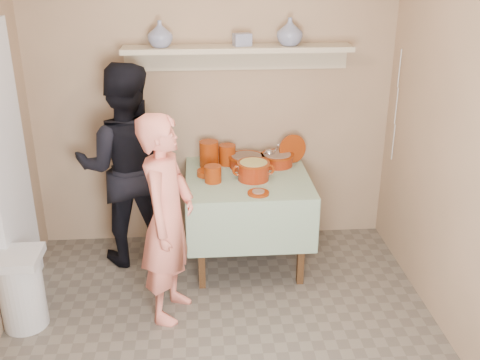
{
  "coord_description": "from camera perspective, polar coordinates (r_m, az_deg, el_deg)",
  "views": [
    {
      "loc": [
        -0.12,
        -2.8,
        2.44
      ],
      "look_at": [
        0.15,
        0.75,
        0.95
      ],
      "focal_mm": 42.0,
      "sensor_mm": 36.0,
      "label": 1
    }
  ],
  "objects": [
    {
      "name": "tile_panel",
      "position": [
        4.23,
        -22.51,
        1.02
      ],
      "size": [
        0.06,
        0.7,
        2.0
      ],
      "primitive_type": "cube",
      "color": "silver",
      "rests_on": "ground"
    },
    {
      "name": "plate_stack_a",
      "position": [
        4.61,
        -3.17,
        2.68
      ],
      "size": [
        0.16,
        0.16,
        0.21
      ],
      "primitive_type": "cylinder",
      "color": "maroon",
      "rests_on": "serving_table"
    },
    {
      "name": "plate_stack_b",
      "position": [
        4.64,
        -1.31,
        2.59
      ],
      "size": [
        0.14,
        0.14,
        0.17
      ],
      "primitive_type": "cylinder",
      "color": "maroon",
      "rests_on": "serving_table"
    },
    {
      "name": "bowl_stack",
      "position": [
        4.3,
        -2.77,
        0.62
      ],
      "size": [
        0.13,
        0.13,
        0.13
      ],
      "primitive_type": "cylinder",
      "color": "maroon",
      "rests_on": "serving_table"
    },
    {
      "name": "empty_bowl",
      "position": [
        4.44,
        -3.41,
        0.72
      ],
      "size": [
        0.15,
        0.15,
        0.05
      ],
      "primitive_type": "cylinder",
      "color": "maroon",
      "rests_on": "serving_table"
    },
    {
      "name": "propped_lid",
      "position": [
        4.69,
        5.36,
        3.18
      ],
      "size": [
        0.24,
        0.12,
        0.24
      ],
      "primitive_type": "cylinder",
      "rotation": [
        1.42,
        0.0,
        0.29
      ],
      "color": "maroon",
      "rests_on": "serving_table"
    },
    {
      "name": "vase_right",
      "position": [
        4.51,
        5.08,
        14.78
      ],
      "size": [
        0.21,
        0.21,
        0.21
      ],
      "primitive_type": "imported",
      "rotation": [
        0.0,
        0.0,
        -0.04
      ],
      "color": "navy",
      "rests_on": "wall_shelf"
    },
    {
      "name": "vase_left",
      "position": [
        4.46,
        -8.12,
        14.48
      ],
      "size": [
        0.26,
        0.26,
        0.2
      ],
      "primitive_type": "imported",
      "rotation": [
        0.0,
        0.0,
        0.49
      ],
      "color": "navy",
      "rests_on": "wall_shelf"
    },
    {
      "name": "ceramic_box",
      "position": [
        4.49,
        0.22,
        14.07
      ],
      "size": [
        0.15,
        0.12,
        0.1
      ],
      "primitive_type": "cube",
      "rotation": [
        0.0,
        0.0,
        0.23
      ],
      "color": "navy",
      "rests_on": "wall_shelf"
    },
    {
      "name": "person_cook",
      "position": [
        3.82,
        -7.38,
        -3.97
      ],
      "size": [
        0.5,
        0.62,
        1.48
      ],
      "primitive_type": "imported",
      "rotation": [
        0.0,
        0.0,
        1.27
      ],
      "color": "#EB7865",
      "rests_on": "ground"
    },
    {
      "name": "person_helper",
      "position": [
        4.54,
        -11.46,
        1.4
      ],
      "size": [
        0.81,
        0.64,
        1.65
      ],
      "primitive_type": "imported",
      "rotation": [
        0.0,
        0.0,
        -3.12
      ],
      "color": "black",
      "rests_on": "ground"
    },
    {
      "name": "room_shell",
      "position": [
        2.92,
        -1.81,
        6.23
      ],
      "size": [
        3.04,
        3.54,
        2.62
      ],
      "color": "tan",
      "rests_on": "ground"
    },
    {
      "name": "serving_table",
      "position": [
        4.48,
        0.75,
        -1.0
      ],
      "size": [
        0.97,
        0.97,
        0.76
      ],
      "color": "#4C2D16",
      "rests_on": "ground"
    },
    {
      "name": "cazuela_meat_a",
      "position": [
        4.59,
        0.67,
        2.02
      ],
      "size": [
        0.3,
        0.3,
        0.1
      ],
      "color": "#6F1201",
      "rests_on": "serving_table"
    },
    {
      "name": "cazuela_meat_b",
      "position": [
        4.64,
        3.79,
        2.19
      ],
      "size": [
        0.28,
        0.28,
        0.1
      ],
      "color": "#6F1201",
      "rests_on": "serving_table"
    },
    {
      "name": "ladle",
      "position": [
        4.61,
        3.02,
        2.75
      ],
      "size": [
        0.08,
        0.26,
        0.19
      ],
      "color": "silver",
      "rests_on": "cazuela_meat_b"
    },
    {
      "name": "cazuela_rice",
      "position": [
        4.33,
        1.38,
        1.1
      ],
      "size": [
        0.33,
        0.25,
        0.14
      ],
      "color": "#6F1201",
      "rests_on": "serving_table"
    },
    {
      "name": "front_plate",
      "position": [
        4.1,
        1.88,
        -1.3
      ],
      "size": [
        0.16,
        0.16,
        0.03
      ],
      "color": "maroon",
      "rests_on": "serving_table"
    },
    {
      "name": "wall_shelf",
      "position": [
        4.53,
        -0.25,
        12.95
      ],
      "size": [
        1.8,
        0.25,
        0.21
      ],
      "color": "#BFAD8E",
      "rests_on": "room_shell"
    },
    {
      "name": "trash_bin",
      "position": [
        4.15,
        -21.34,
        -10.33
      ],
      "size": [
        0.32,
        0.32,
        0.56
      ],
      "color": "silver",
      "rests_on": "ground"
    },
    {
      "name": "electrical_cord",
      "position": [
        4.72,
        15.6,
        7.25
      ],
      "size": [
        0.01,
        0.05,
        0.9
      ],
      "color": "silver",
      "rests_on": "wall_shelf"
    }
  ]
}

